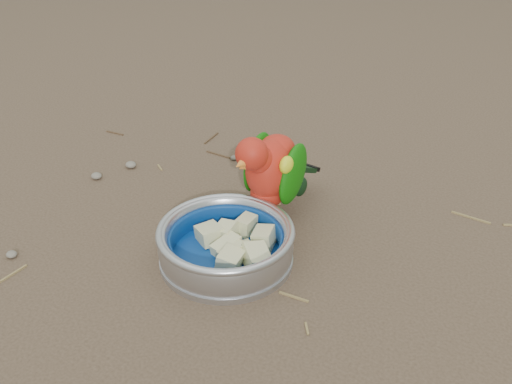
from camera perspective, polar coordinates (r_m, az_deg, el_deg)
The scene contains 6 objects.
ground at distance 0.94m, azimuth -8.69°, elevation -5.65°, with size 60.00×60.00×0.00m, color brown.
food_bowl at distance 0.90m, azimuth -2.98°, elevation -6.44°, with size 0.21×0.21×0.02m, color #B2B2BA.
bowl_wall at distance 0.88m, azimuth -3.03°, elevation -4.89°, with size 0.21×0.21×0.04m, color #B2B2BA, non-canonical shape.
fruit_wedges at distance 0.89m, azimuth -3.02°, elevation -5.26°, with size 0.13×0.13×0.03m, color beige, non-canonical shape.
lory_parrot at distance 0.96m, azimuth 1.42°, elevation 1.53°, with size 0.10×0.21×0.17m, color #B52214, non-canonical shape.
ground_debris at distance 0.94m, azimuth -5.86°, elevation -5.00°, with size 0.90×0.80×0.01m, color olive, non-canonical shape.
Camera 1 is at (0.54, -0.53, 0.55)m, focal length 40.00 mm.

